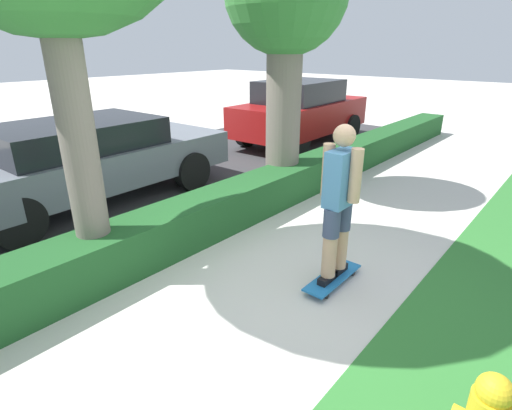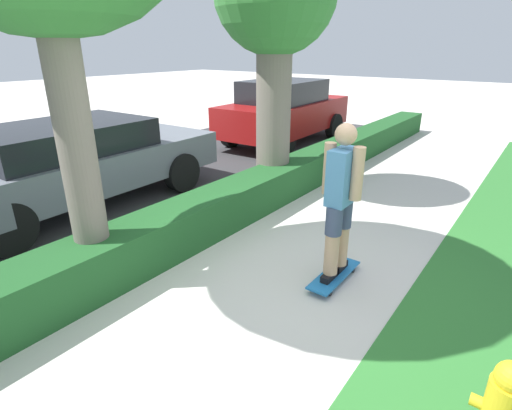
# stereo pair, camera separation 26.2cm
# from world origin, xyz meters

# --- Properties ---
(ground_plane) EXTENTS (60.00, 60.00, 0.00)m
(ground_plane) POSITION_xyz_m (0.00, 0.00, 0.00)
(ground_plane) COLOR beige
(street_asphalt) EXTENTS (18.31, 5.00, 0.01)m
(street_asphalt) POSITION_xyz_m (0.00, 4.20, 0.00)
(street_asphalt) COLOR #38383A
(street_asphalt) RESTS_ON ground_plane
(hedge_row) EXTENTS (18.31, 0.60, 0.54)m
(hedge_row) POSITION_xyz_m (0.00, 1.60, 0.27)
(hedge_row) COLOR #1E5123
(hedge_row) RESTS_ON ground_plane
(skateboard) EXTENTS (0.82, 0.24, 0.08)m
(skateboard) POSITION_xyz_m (0.34, -0.29, 0.07)
(skateboard) COLOR #1E6BAD
(skateboard) RESTS_ON ground_plane
(skater_person) EXTENTS (0.49, 0.41, 1.60)m
(skater_person) POSITION_xyz_m (0.34, -0.29, 0.93)
(skater_person) COLOR black
(skater_person) RESTS_ON skateboard
(tree_mid) EXTENTS (1.81, 1.81, 4.00)m
(tree_mid) POSITION_xyz_m (2.25, 1.82, 2.88)
(tree_mid) COLOR #70665B
(tree_mid) RESTS_ON ground_plane
(parked_car_middle) EXTENTS (4.59, 1.88, 1.30)m
(parked_car_middle) POSITION_xyz_m (-0.06, 3.92, 0.71)
(parked_car_middle) COLOR slate
(parked_car_middle) RESTS_ON ground_plane
(parked_car_rear) EXTENTS (4.04, 1.87, 1.56)m
(parked_car_rear) POSITION_xyz_m (5.63, 3.76, 0.81)
(parked_car_rear) COLOR maroon
(parked_car_rear) RESTS_ON ground_plane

